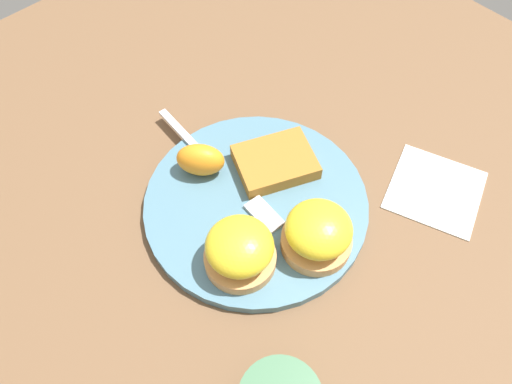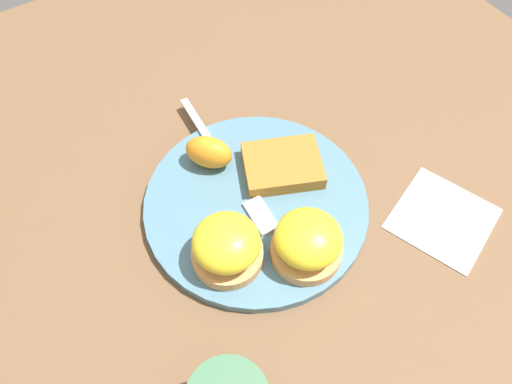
{
  "view_description": "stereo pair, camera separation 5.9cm",
  "coord_description": "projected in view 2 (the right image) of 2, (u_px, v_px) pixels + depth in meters",
  "views": [
    {
      "loc": [
        0.22,
        0.24,
        0.53
      ],
      "look_at": [
        0.0,
        0.0,
        0.03
      ],
      "focal_mm": 35.0,
      "sensor_mm": 36.0,
      "label": 1
    },
    {
      "loc": [
        0.18,
        0.27,
        0.53
      ],
      "look_at": [
        0.0,
        0.0,
        0.03
      ],
      "focal_mm": 35.0,
      "sensor_mm": 36.0,
      "label": 2
    }
  ],
  "objects": [
    {
      "name": "sandwich_benedict_right",
      "position": [
        308.0,
        242.0,
        0.55
      ],
      "size": [
        0.08,
        0.08,
        0.06
      ],
      "color": "tan",
      "rests_on": "plate"
    },
    {
      "name": "hashbrown_patty",
      "position": [
        282.0,
        165.0,
        0.63
      ],
      "size": [
        0.12,
        0.11,
        0.02
      ],
      "primitive_type": "cube",
      "rotation": [
        0.0,
        0.0,
        -0.42
      ],
      "color": "#A06926",
      "rests_on": "plate"
    },
    {
      "name": "fork",
      "position": [
        231.0,
        169.0,
        0.63
      ],
      "size": [
        0.04,
        0.24,
        0.0
      ],
      "color": "silver",
      "rests_on": "plate"
    },
    {
      "name": "plate",
      "position": [
        256.0,
        204.0,
        0.61
      ],
      "size": [
        0.27,
        0.27,
        0.01
      ],
      "primitive_type": "cylinder",
      "color": "slate",
      "rests_on": "ground_plane"
    },
    {
      "name": "ground_plane",
      "position": [
        256.0,
        207.0,
        0.62
      ],
      "size": [
        1.1,
        1.1,
        0.0
      ],
      "primitive_type": "plane",
      "color": "brown"
    },
    {
      "name": "sandwich_benedict_left",
      "position": [
        227.0,
        246.0,
        0.54
      ],
      "size": [
        0.08,
        0.08,
        0.06
      ],
      "color": "tan",
      "rests_on": "plate"
    },
    {
      "name": "orange_wedge",
      "position": [
        209.0,
        152.0,
        0.62
      ],
      "size": [
        0.07,
        0.07,
        0.04
      ],
      "primitive_type": "ellipsoid",
      "rotation": [
        0.0,
        0.0,
        5.42
      ],
      "color": "orange",
      "rests_on": "plate"
    },
    {
      "name": "napkin",
      "position": [
        443.0,
        218.0,
        0.61
      ],
      "size": [
        0.14,
        0.14,
        0.0
      ],
      "primitive_type": "cube",
      "rotation": [
        0.0,
        0.0,
        0.37
      ],
      "color": "white",
      "rests_on": "ground_plane"
    }
  ]
}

